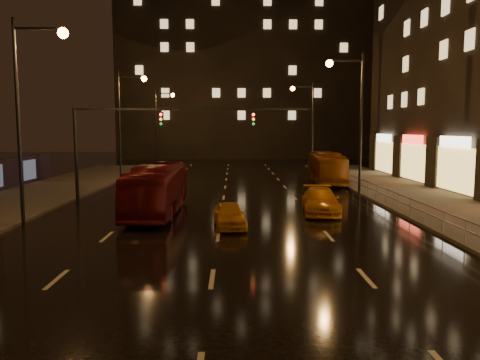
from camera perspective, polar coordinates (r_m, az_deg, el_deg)
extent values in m
plane|color=black|center=(31.04, -2.09, -2.70)|extent=(140.00, 140.00, 0.00)
cube|color=#38332D|center=(29.06, 25.40, -3.76)|extent=(7.00, 70.00, 0.15)
cube|color=black|center=(83.77, 1.51, 15.27)|extent=(44.00, 16.00, 36.00)
cylinder|color=black|center=(32.39, -19.37, 2.84)|extent=(0.22, 0.22, 6.20)
cube|color=black|center=(30.80, -5.90, 8.59)|extent=(15.20, 0.14, 0.14)
cube|color=black|center=(31.02, -9.60, 7.32)|extent=(0.32, 0.18, 0.95)
cube|color=black|center=(30.69, 1.64, 7.41)|extent=(0.32, 0.18, 0.95)
sphere|color=#FF1E19|center=(30.91, -9.64, 7.88)|extent=(0.18, 0.18, 0.18)
cylinder|color=#99999E|center=(55.63, 9.03, 1.85)|extent=(0.04, 0.04, 1.00)
cube|color=#99999E|center=(30.42, 17.41, -1.07)|extent=(0.05, 56.00, 0.05)
cube|color=#99999E|center=(30.47, 17.38, -1.82)|extent=(0.05, 56.00, 0.05)
imported|color=#560C0F|center=(27.16, -10.05, -1.10)|extent=(2.34, 10.01, 2.79)
imported|color=#833E0D|center=(42.43, 10.48, 1.46)|extent=(2.93, 9.96, 2.74)
imported|color=orange|center=(23.00, -1.29, -4.28)|extent=(1.82, 3.76, 1.24)
imported|color=orange|center=(27.26, 9.78, -2.52)|extent=(2.44, 5.06, 1.42)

